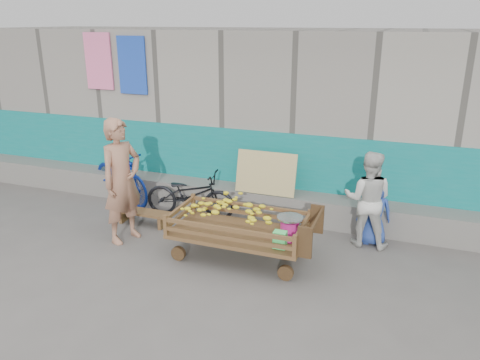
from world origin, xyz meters
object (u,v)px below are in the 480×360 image
(bicycle_blue, at_px, (120,176))
(bench, at_px, (143,214))
(vendor_man, at_px, (122,181))
(bicycle_dark, at_px, (190,194))
(woman, at_px, (368,199))
(child, at_px, (375,212))
(banana_cart, at_px, (236,220))

(bicycle_blue, bearing_deg, bench, -105.67)
(vendor_man, bearing_deg, bicycle_dark, -9.27)
(woman, distance_m, child, 0.25)
(bicycle_dark, bearing_deg, bench, 125.37)
(bicycle_dark, distance_m, bicycle_blue, 1.50)
(bench, height_order, vendor_man, vendor_man)
(banana_cart, xyz_separation_m, bicycle_dark, (-1.23, 1.09, -0.18))
(banana_cart, bearing_deg, bicycle_blue, 154.65)
(child, bearing_deg, bicycle_dark, -12.85)
(banana_cart, xyz_separation_m, bench, (-1.83, 0.55, -0.41))
(woman, relative_size, child, 1.43)
(vendor_man, xyz_separation_m, bicycle_blue, (-0.94, 1.30, -0.44))
(woman, xyz_separation_m, bicycle_dark, (-2.86, 0.03, -0.31))
(vendor_man, height_order, child, vendor_man)
(bench, bearing_deg, banana_cart, -16.82)
(banana_cart, distance_m, bench, 1.95)
(vendor_man, bearing_deg, bicycle_blue, 52.83)
(child, height_order, bicycle_blue, child)
(banana_cart, xyz_separation_m, woman, (1.63, 1.06, 0.13))
(vendor_man, bearing_deg, woman, -55.57)
(banana_cart, xyz_separation_m, vendor_man, (-1.78, -0.01, 0.35))
(banana_cart, height_order, bench, banana_cart)
(banana_cart, height_order, bicycle_dark, banana_cart)
(bicycle_dark, relative_size, bicycle_blue, 0.93)
(bench, xyz_separation_m, bicycle_dark, (0.59, 0.54, 0.24))
(bench, xyz_separation_m, bicycle_blue, (-0.89, 0.74, 0.33))
(child, bearing_deg, bench, -4.45)
(child, bearing_deg, woman, 20.52)
(woman, height_order, child, woman)
(woman, xyz_separation_m, child, (0.11, 0.07, -0.22))
(vendor_man, distance_m, bicycle_dark, 1.34)
(vendor_man, bearing_deg, banana_cart, -72.58)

